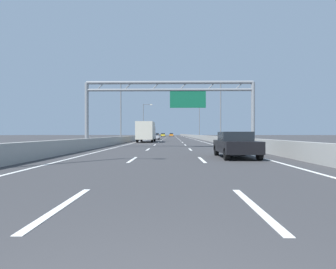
{
  "coord_description": "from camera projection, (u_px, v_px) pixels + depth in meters",
  "views": [
    {
      "loc": [
        0.27,
        -1.56,
        1.37
      ],
      "look_at": [
        -0.77,
        64.49,
        1.1
      ],
      "focal_mm": 29.08,
      "sensor_mm": 36.0,
      "label": 1
    }
  ],
  "objects": [
    {
      "name": "lane_dash_right_1",
      "position": [
        202.0,
        160.0,
        14.04
      ],
      "size": [
        0.16,
        3.0,
        0.01
      ],
      "primitive_type": "cube",
      "color": "white",
      "rests_on": "ground_plane"
    },
    {
      "name": "lane_dash_left_1",
      "position": [
        132.0,
        160.0,
        14.09
      ],
      "size": [
        0.16,
        3.0,
        0.01
      ],
      "primitive_type": "cube",
      "color": "white",
      "rests_on": "ground_plane"
    },
    {
      "name": "lane_dash_right_11",
      "position": [
        176.0,
        137.0,
        104.03
      ],
      "size": [
        0.16,
        3.0,
        0.01
      ],
      "primitive_type": "cube",
      "color": "white",
      "rests_on": "ground_plane"
    },
    {
      "name": "edge_line_left",
      "position": [
        156.0,
        138.0,
        89.64
      ],
      "size": [
        0.16,
        176.0,
        0.01
      ],
      "primitive_type": "cube",
      "color": "white",
      "rests_on": "ground_plane"
    },
    {
      "name": "lane_dash_right_9",
      "position": [
        177.0,
        138.0,
        86.03
      ],
      "size": [
        0.16,
        3.0,
        0.01
      ],
      "primitive_type": "cube",
      "color": "white",
      "rests_on": "ground_plane"
    },
    {
      "name": "lane_dash_right_4",
      "position": [
        182.0,
        142.0,
        41.03
      ],
      "size": [
        0.16,
        3.0,
        0.01
      ],
      "primitive_type": "cube",
      "color": "white",
      "rests_on": "ground_plane"
    },
    {
      "name": "streetlamp_right_mid",
      "position": [
        219.0,
        107.0,
        41.77
      ],
      "size": [
        2.58,
        0.28,
        9.5
      ],
      "color": "slate",
      "rests_on": "ground_plane"
    },
    {
      "name": "lane_dash_left_12",
      "position": [
        167.0,
        137.0,
        113.08
      ],
      "size": [
        0.16,
        3.0,
        0.01
      ],
      "primitive_type": "cube",
      "color": "white",
      "rests_on": "ground_plane"
    },
    {
      "name": "lane_dash_left_16",
      "position": [
        168.0,
        136.0,
        149.08
      ],
      "size": [
        0.16,
        3.0,
        0.01
      ],
      "primitive_type": "cube",
      "color": "white",
      "rests_on": "ground_plane"
    },
    {
      "name": "lane_dash_right_2",
      "position": [
        190.0,
        149.0,
        23.04
      ],
      "size": [
        0.16,
        3.0,
        0.01
      ],
      "primitive_type": "cube",
      "color": "white",
      "rests_on": "ground_plane"
    },
    {
      "name": "silver_car",
      "position": [
        155.0,
        136.0,
        60.61
      ],
      "size": [
        1.75,
        4.53,
        1.46
      ],
      "color": "#A8ADB2",
      "rests_on": "ground_plane"
    },
    {
      "name": "yellow_car",
      "position": [
        163.0,
        135.0,
        118.05
      ],
      "size": [
        1.84,
        4.51,
        1.47
      ],
      "color": "yellow",
      "rests_on": "ground_plane"
    },
    {
      "name": "lane_dash_right_7",
      "position": [
        178.0,
        139.0,
        68.03
      ],
      "size": [
        0.16,
        3.0,
        0.01
      ],
      "primitive_type": "cube",
      "color": "white",
      "rests_on": "ground_plane"
    },
    {
      "name": "lane_dash_left_8",
      "position": [
        165.0,
        138.0,
        77.09
      ],
      "size": [
        0.16,
        3.0,
        0.01
      ],
      "primitive_type": "cube",
      "color": "white",
      "rests_on": "ground_plane"
    },
    {
      "name": "lane_dash_right_14",
      "position": [
        175.0,
        136.0,
        131.02
      ],
      "size": [
        0.16,
        3.0,
        0.01
      ],
      "primitive_type": "cube",
      "color": "white",
      "rests_on": "ground_plane"
    },
    {
      "name": "barrier_left",
      "position": [
        155.0,
        136.0,
        111.66
      ],
      "size": [
        0.45,
        220.0,
        0.95
      ],
      "color": "#9E9E99",
      "rests_on": "ground_plane"
    },
    {
      "name": "sign_gantry",
      "position": [
        172.0,
        97.0,
        25.77
      ],
      "size": [
        16.16,
        0.36,
        6.36
      ],
      "color": "gray",
      "rests_on": "ground_plane"
    },
    {
      "name": "lane_dash_left_3",
      "position": [
        155.0,
        145.0,
        32.09
      ],
      "size": [
        0.16,
        3.0,
        0.01
      ],
      "primitive_type": "cube",
      "color": "white",
      "rests_on": "ground_plane"
    },
    {
      "name": "lane_dash_right_13",
      "position": [
        176.0,
        136.0,
        122.02
      ],
      "size": [
        0.16,
        3.0,
        0.01
      ],
      "primitive_type": "cube",
      "color": "white",
      "rests_on": "ground_plane"
    },
    {
      "name": "lane_dash_left_10",
      "position": [
        166.0,
        137.0,
        95.08
      ],
      "size": [
        0.16,
        3.0,
        0.01
      ],
      "primitive_type": "cube",
      "color": "white",
      "rests_on": "ground_plane"
    },
    {
      "name": "lane_dash_left_4",
      "position": [
        159.0,
        142.0,
        41.09
      ],
      "size": [
        0.16,
        3.0,
        0.01
      ],
      "primitive_type": "cube",
      "color": "white",
      "rests_on": "ground_plane"
    },
    {
      "name": "barrier_right",
      "position": [
        188.0,
        136.0,
        111.44
      ],
      "size": [
        0.45,
        220.0,
        0.95
      ],
      "color": "#9E9E99",
      "rests_on": "ground_plane"
    },
    {
      "name": "lane_dash_right_0",
      "position": [
        255.0,
        207.0,
        5.04
      ],
      "size": [
        0.16,
        3.0,
        0.01
      ],
      "primitive_type": "cube",
      "color": "white",
      "rests_on": "ground_plane"
    },
    {
      "name": "lane_dash_left_11",
      "position": [
        167.0,
        137.0,
        104.08
      ],
      "size": [
        0.16,
        3.0,
        0.01
      ],
      "primitive_type": "cube",
      "color": "white",
      "rests_on": "ground_plane"
    },
    {
      "name": "lane_dash_left_14",
      "position": [
        168.0,
        136.0,
        131.08
      ],
      "size": [
        0.16,
        3.0,
        0.01
      ],
      "primitive_type": "cube",
      "color": "white",
      "rests_on": "ground_plane"
    },
    {
      "name": "ground_plane",
      "position": [
        172.0,
        137.0,
        101.55
      ],
      "size": [
        260.0,
        260.0,
        0.0
      ],
      "primitive_type": "plane",
      "color": "#38383A"
    },
    {
      "name": "lane_dash_left_13",
      "position": [
        168.0,
        136.0,
        122.08
      ],
      "size": [
        0.16,
        3.0,
        0.01
      ],
      "primitive_type": "cube",
      "color": "white",
      "rests_on": "ground_plane"
    },
    {
      "name": "lane_dash_left_6",
      "position": [
        163.0,
        140.0,
        59.09
      ],
      "size": [
        0.16,
        3.0,
        0.01
      ],
      "primitive_type": "cube",
      "color": "white",
      "rests_on": "ground_plane"
    },
    {
      "name": "lane_dash_right_12",
      "position": [
        176.0,
        137.0,
        113.03
      ],
      "size": [
        0.16,
        3.0,
        0.01
      ],
      "primitive_type": "cube",
      "color": "white",
      "rests_on": "ground_plane"
    },
    {
      "name": "lane_dash_right_10",
      "position": [
        177.0,
        137.0,
        95.03
      ],
      "size": [
        0.16,
        3.0,
        0.01
      ],
      "primitive_type": "cube",
      "color": "white",
      "rests_on": "ground_plane"
    },
    {
      "name": "lane_dash_right_17",
      "position": [
        175.0,
        136.0,
        158.02
      ],
      "size": [
        0.16,
        3.0,
        0.01
      ],
      "primitive_type": "cube",
      "color": "white",
      "rests_on": "ground_plane"
    },
    {
      "name": "streetlamp_right_far",
      "position": [
        199.0,
        119.0,
        74.42
      ],
      "size": [
        2.58,
        0.28,
        9.5
      ],
      "color": "slate",
      "rests_on": "ground_plane"
    },
    {
      "name": "lane_dash_right_3",
      "position": [
        185.0,
        145.0,
        32.04
      ],
      "size": [
        0.16,
        3.0,
        0.01
      ],
      "primitive_type": "cube",
      "color": "white",
      "rests_on": "ground_plane"
    },
    {
      "name": "lane_dash_left_5",
      "position": [
        161.0,
        141.0,
        50.09
      ],
      "size": [
        0.16,
        3.0,
        0.01
      ],
      "primitive_type": "cube",
      "color": "white",
      "rests_on": "ground_plane"
    },
    {
      "name": "lane_dash_left_17",
      "position": [
        169.0,
        136.0,
        158.08
      ],
      "size": [
        0.16,
        3.0,
        0.01
      ],
      "primitive_type": "cube",
      "color": "white",
      "rests_on": "ground_plane"
    },
    {
      "name": "edge_line_right",
      "position": [
        187.0,
        138.0,
        89.47
      ],
      "size": [
        0.16,
        176.0,
        0.01
      ],
      "primitive_type": "cube",
      "color": "white",
      "rests_on": "ground_plane"
    },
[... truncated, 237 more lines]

